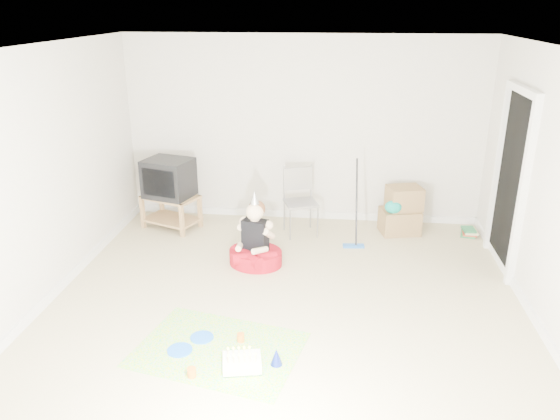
# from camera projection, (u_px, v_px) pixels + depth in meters

# --- Properties ---
(ground) EXTENTS (5.00, 5.00, 0.00)m
(ground) POSITION_uv_depth(u_px,v_px,m) (285.00, 303.00, 5.76)
(ground) COLOR #C8BA90
(ground) RESTS_ON ground
(doorway_recess) EXTENTS (0.02, 0.90, 2.05)m
(doorway_recess) POSITION_uv_depth(u_px,v_px,m) (511.00, 184.00, 6.25)
(doorway_recess) COLOR black
(doorway_recess) RESTS_ON ground
(tv_stand) EXTENTS (0.87, 0.71, 0.47)m
(tv_stand) POSITION_uv_depth(u_px,v_px,m) (171.00, 209.00, 7.62)
(tv_stand) COLOR #9E7647
(tv_stand) RESTS_ON ground
(crt_tv) EXTENTS (0.72, 0.65, 0.52)m
(crt_tv) POSITION_uv_depth(u_px,v_px,m) (169.00, 178.00, 7.46)
(crt_tv) COLOR black
(crt_tv) RESTS_ON tv_stand
(folding_chair) EXTENTS (0.52, 0.51, 0.92)m
(folding_chair) POSITION_uv_depth(u_px,v_px,m) (301.00, 203.00, 7.34)
(folding_chair) COLOR gray
(folding_chair) RESTS_ON ground
(cardboard_boxes) EXTENTS (0.59, 0.51, 0.65)m
(cardboard_boxes) POSITION_uv_depth(u_px,v_px,m) (401.00, 211.00, 7.44)
(cardboard_boxes) COLOR olive
(cardboard_boxes) RESTS_ON ground
(floor_mop) EXTENTS (0.28, 0.37, 1.10)m
(floor_mop) POSITION_uv_depth(u_px,v_px,m) (354.00, 228.00, 6.99)
(floor_mop) COLOR blue
(floor_mop) RESTS_ON ground
(book_pile) EXTENTS (0.24, 0.28, 0.11)m
(book_pile) POSITION_uv_depth(u_px,v_px,m) (469.00, 232.00, 7.43)
(book_pile) COLOR #277743
(book_pile) RESTS_ON ground
(seated_woman) EXTENTS (0.81, 0.81, 0.94)m
(seated_woman) POSITION_uv_depth(u_px,v_px,m) (255.00, 248.00, 6.56)
(seated_woman) COLOR #AD101D
(seated_woman) RESTS_ON ground
(party_mat) EXTENTS (1.65, 1.35, 0.01)m
(party_mat) POSITION_uv_depth(u_px,v_px,m) (218.00, 349.00, 4.99)
(party_mat) COLOR #FF359E
(party_mat) RESTS_ON ground
(birthday_cake) EXTENTS (0.38, 0.33, 0.15)m
(birthday_cake) POSITION_uv_depth(u_px,v_px,m) (242.00, 363.00, 4.72)
(birthday_cake) COLOR white
(birthday_cake) RESTS_ON party_mat
(blue_plate_near) EXTENTS (0.23, 0.23, 0.01)m
(blue_plate_near) POSITION_uv_depth(u_px,v_px,m) (202.00, 337.00, 5.15)
(blue_plate_near) COLOR blue
(blue_plate_near) RESTS_ON party_mat
(blue_plate_far) EXTENTS (0.26, 0.26, 0.01)m
(blue_plate_far) POSITION_uv_depth(u_px,v_px,m) (180.00, 350.00, 4.96)
(blue_plate_far) COLOR blue
(blue_plate_far) RESTS_ON party_mat
(orange_cup_near) EXTENTS (0.08, 0.08, 0.08)m
(orange_cup_near) POSITION_uv_depth(u_px,v_px,m) (241.00, 338.00, 5.09)
(orange_cup_near) COLOR orange
(orange_cup_near) RESTS_ON party_mat
(orange_cup_far) EXTENTS (0.08, 0.08, 0.08)m
(orange_cup_far) POSITION_uv_depth(u_px,v_px,m) (192.00, 372.00, 4.60)
(orange_cup_far) COLOR orange
(orange_cup_far) RESTS_ON party_mat
(blue_party_hat) EXTENTS (0.13, 0.13, 0.16)m
(blue_party_hat) POSITION_uv_depth(u_px,v_px,m) (276.00, 357.00, 4.75)
(blue_party_hat) COLOR #182AAA
(blue_party_hat) RESTS_ON party_mat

